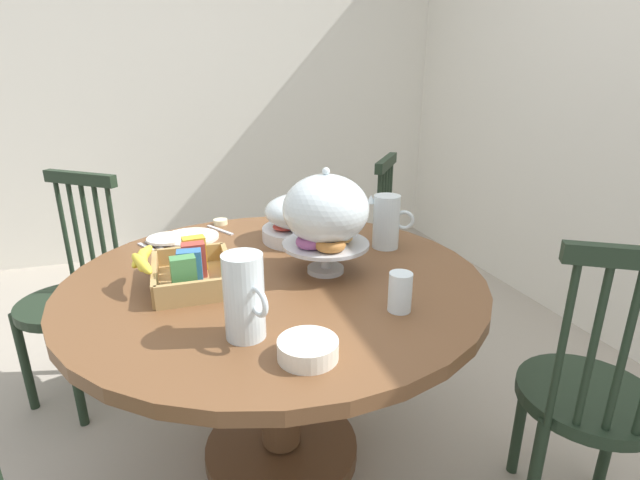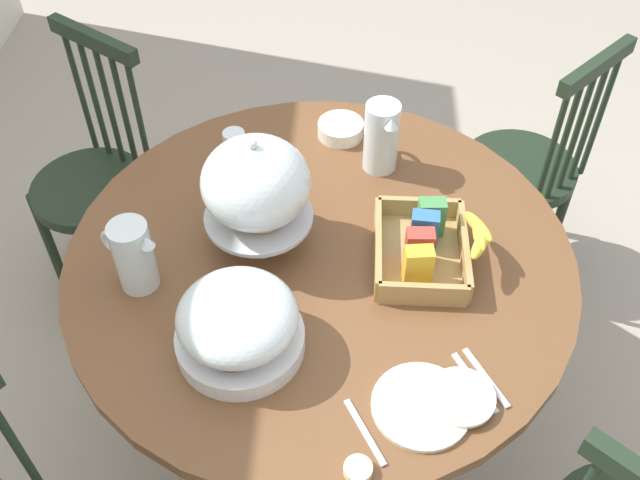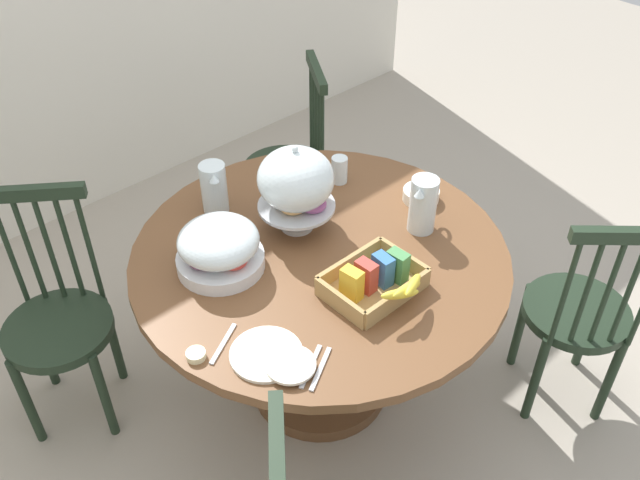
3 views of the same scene
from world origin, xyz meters
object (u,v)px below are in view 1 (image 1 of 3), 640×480
dining_table (278,325)px  china_plate_large (190,237)px  milk_pitcher (386,224)px  fruit_platter_covered (301,218)px  drinking_glass (400,292)px  windsor_chair_facing_door (73,301)px  cereal_basket (187,270)px  windsor_chair_near_window (590,401)px  pastry_stand_with_dome (326,214)px  butter_dish (220,222)px  orange_juice_pitcher (244,300)px  cereal_bowl (308,349)px  china_plate_small (167,238)px  windsor_chair_by_cabinet (357,256)px

dining_table → china_plate_large: size_ratio=6.06×
milk_pitcher → china_plate_large: 0.77m
fruit_platter_covered → drinking_glass: 0.66m
windsor_chair_facing_door → cereal_basket: bearing=36.5°
windsor_chair_near_window → pastry_stand_with_dome: bearing=-128.1°
windsor_chair_facing_door → milk_pitcher: bearing=66.9°
fruit_platter_covered → milk_pitcher: (0.18, 0.28, 0.01)m
pastry_stand_with_dome → butter_dish: 0.71m
cereal_basket → drinking_glass: cereal_basket is taller
fruit_platter_covered → drinking_glass: (0.65, 0.10, -0.03)m
windsor_chair_facing_door → cereal_basket: (0.62, 0.46, 0.33)m
windsor_chair_near_window → pastry_stand_with_dome: size_ratio=2.83×
windsor_chair_near_window → orange_juice_pitcher: 1.05m
cereal_basket → drinking_glass: size_ratio=2.87×
milk_pitcher → cereal_bowl: bearing=-38.1°
windsor_chair_facing_door → china_plate_large: bearing=69.6°
dining_table → pastry_stand_with_dome: 0.42m
cereal_basket → china_plate_large: 0.44m
pastry_stand_with_dome → drinking_glass: bearing=18.7°
fruit_platter_covered → butter_dish: 0.41m
butter_dish → fruit_platter_covered: bearing=43.1°
dining_table → milk_pitcher: (-0.12, 0.45, 0.28)m
windsor_chair_near_window → china_plate_small: size_ratio=6.50×
china_plate_large → drinking_glass: (0.79, 0.51, 0.05)m
windsor_chair_facing_door → pastry_stand_with_dome: 1.21m
china_plate_small → windsor_chair_by_cabinet: bearing=110.0°
windsor_chair_facing_door → drinking_glass: size_ratio=8.86×
windsor_chair_facing_door → fruit_platter_covered: bearing=70.4°
china_plate_large → drinking_glass: 0.94m
fruit_platter_covered → china_plate_small: 0.52m
milk_pitcher → china_plate_small: size_ratio=1.32×
windsor_chair_facing_door → windsor_chair_near_window: bearing=52.9°
windsor_chair_facing_door → milk_pitcher: 1.34m
fruit_platter_covered → china_plate_small: bearing=-103.3°
dining_table → cereal_bowl: 0.54m
windsor_chair_by_cabinet → china_plate_large: (0.32, -0.84, 0.29)m
china_plate_large → butter_dish: (-0.16, 0.14, 0.01)m
dining_table → orange_juice_pitcher: (0.36, -0.15, 0.29)m
cereal_basket → china_plate_large: size_ratio=1.44×
pastry_stand_with_dome → drinking_glass: size_ratio=3.13×
windsor_chair_facing_door → drinking_glass: 1.44m
pastry_stand_with_dome → china_plate_large: bearing=-139.7°
windsor_chair_facing_door → china_plate_small: (0.20, 0.40, 0.30)m
orange_juice_pitcher → fruit_platter_covered: bearing=153.9°
fruit_platter_covered → milk_pitcher: bearing=56.8°
windsor_chair_near_window → drinking_glass: bearing=-109.4°
windsor_chair_near_window → cereal_bowl: windsor_chair_near_window is taller
cereal_basket → cereal_bowl: bearing=25.6°
windsor_chair_by_cabinet → milk_pitcher: size_ratio=4.93×
windsor_chair_by_cabinet → cereal_basket: 1.20m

